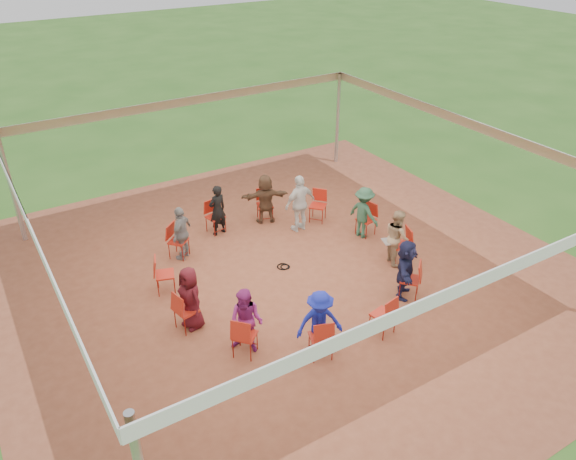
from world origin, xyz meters
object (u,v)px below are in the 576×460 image
person_seated_1 (364,213)px  chair_9 (321,337)px  cable_coil (284,267)px  person_seated_6 (246,321)px  person_seated_0 (397,237)px  person_seated_2 (265,199)px  chair_10 (383,315)px  chair_3 (265,205)px  chair_11 (410,280)px  chair_2 (318,206)px  chair_6 (165,275)px  person_seated_4 (182,233)px  chair_4 (215,217)px  person_seated_8 (406,269)px  chair_1 (366,220)px  person_seated_5 (190,298)px  person_seated_7 (320,323)px  laptop (391,239)px  standing_person (300,203)px  person_seated_3 (218,210)px  chair_5 (178,241)px  chair_7 (187,310)px  chair_8 (245,336)px

person_seated_1 → chair_9: bearing=120.7°
cable_coil → person_seated_6: bearing=-134.9°
person_seated_0 → person_seated_2: 3.80m
chair_10 → person_seated_1: size_ratio=0.64×
chair_3 → chair_11: size_ratio=1.00×
chair_2 → chair_10: 4.87m
chair_6 → person_seated_4: size_ratio=0.64×
chair_4 → chair_11: same height
chair_9 → person_seated_8: bearing=32.2°
chair_1 → person_seated_5: size_ratio=0.64×
chair_9 → person_seated_5: size_ratio=0.64×
person_seated_7 → cable_coil: bearing=90.3°
person_seated_4 → laptop: (4.18, -2.82, -0.04)m
laptop → chair_9: bearing=138.0°
person_seated_8 → standing_person: (-0.37, 3.70, 0.09)m
person_seated_3 → person_seated_7: bearing=75.0°
person_seated_5 → person_seated_7: (1.78, -2.02, 0.00)m
chair_6 → person_seated_8: (4.44, -2.91, 0.25)m
person_seated_2 → laptop: 3.69m
laptop → person_seated_0: bearing=-90.0°
person_seated_0 → person_seated_6: (-4.57, -0.93, 0.00)m
chair_4 → chair_5: size_ratio=1.00×
chair_5 → person_seated_0: size_ratio=0.64×
person_seated_0 → standing_person: standing_person is taller
chair_6 → chair_7: bearing=15.0°
chair_2 → person_seated_8: (-0.33, -3.88, 0.25)m
person_seated_5 → person_seated_8: same height
chair_3 → cable_coil: (-0.80, -2.33, -0.43)m
chair_9 → person_seated_8: (2.67, 0.65, 0.25)m
person_seated_2 → person_seated_3: bearing=15.0°
chair_8 → standing_person: standing_person is taller
chair_4 → chair_6: 2.81m
person_seated_2 → standing_person: 1.03m
chair_8 → person_seated_1: 5.32m
chair_6 → chair_11: 5.43m
chair_6 → chair_10: size_ratio=1.00×
chair_8 → person_seated_4: size_ratio=0.64×
chair_8 → chair_10: same height
chair_1 → laptop: size_ratio=2.17×
chair_8 → chair_11: same height
person_seated_1 → standing_person: 1.68m
chair_8 → person_seated_1: bearing=75.3°
chair_1 → cable_coil: size_ratio=2.49×
chair_4 → cable_coil: size_ratio=2.49×
person_seated_6 → person_seated_7: (1.16, -0.77, 0.00)m
chair_1 → person_seated_6: bearing=104.7°
chair_9 → person_seated_5: (-1.74, 2.13, 0.25)m
chair_7 → chair_8: size_ratio=1.00×
chair_9 → person_seated_1: bearing=60.7°
chair_11 → person_seated_6: size_ratio=0.64×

